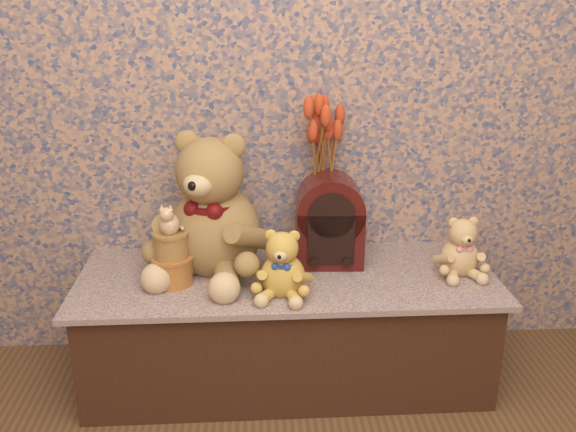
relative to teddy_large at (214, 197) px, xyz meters
name	(u,v)px	position (x,y,z in m)	size (l,w,h in m)	color
display_shelf	(287,327)	(0.25, -0.07, -0.48)	(1.47, 0.57, 0.42)	navy
teddy_large	(214,197)	(0.00, 0.00, 0.00)	(0.43, 0.51, 0.54)	olive
teddy_medium	(283,259)	(0.23, -0.21, -0.15)	(0.19, 0.23, 0.24)	gold
teddy_small	(461,243)	(0.86, -0.09, -0.16)	(0.18, 0.22, 0.23)	tan
cathedral_radio	(329,219)	(0.41, 0.03, -0.10)	(0.24, 0.17, 0.34)	#3D0D0B
ceramic_vase	(320,231)	(0.39, 0.11, -0.18)	(0.11, 0.11, 0.19)	tan
dried_stalks	(322,147)	(0.39, 0.11, 0.15)	(0.24, 0.24, 0.46)	#CE4421
biscuit_tin_lower	(173,271)	(-0.14, -0.12, -0.22)	(0.13, 0.13, 0.10)	gold
biscuit_tin_upper	(171,245)	(-0.14, -0.12, -0.13)	(0.11, 0.11, 0.09)	tan
cat_figurine	(169,217)	(-0.14, -0.12, -0.03)	(0.08, 0.09, 0.11)	silver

